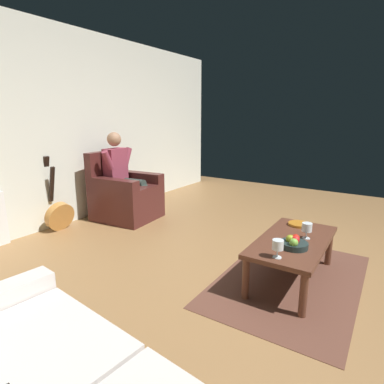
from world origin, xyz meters
TOP-DOWN VIEW (x-y plane):
  - ground_plane at (0.00, 0.00)m, footprint 7.61×7.61m
  - wall_back at (0.00, -3.20)m, footprint 6.47×0.06m
  - rug at (0.16, -0.05)m, footprint 1.85×1.20m
  - armchair at (-0.31, -2.65)m, footprint 0.84×0.90m
  - person_seated at (-0.31, -2.67)m, footprint 0.61×0.61m
  - coffee_table at (0.16, -0.05)m, footprint 1.14×0.58m
  - guitar at (0.54, -3.00)m, footprint 0.38×0.31m
  - wine_glass_near at (0.08, 0.04)m, footprint 0.09×0.09m
  - wine_glass_far at (0.61, -0.04)m, footprint 0.09×0.09m
  - fruit_bowl at (0.35, 0.01)m, footprint 0.23×0.23m
  - decorative_dish at (-0.25, -0.11)m, footprint 0.21×0.21m

SIDE VIEW (x-z plane):
  - ground_plane at x=0.00m, z-range 0.00..0.00m
  - rug at x=0.16m, z-range 0.00..0.01m
  - guitar at x=0.54m, z-range -0.27..0.71m
  - armchair at x=-0.31m, z-range -0.15..0.83m
  - coffee_table at x=0.16m, z-range 0.15..0.54m
  - decorative_dish at x=-0.25m, z-range 0.40..0.42m
  - fruit_bowl at x=0.35m, z-range 0.39..0.49m
  - wine_glass_near at x=0.08m, z-range 0.42..0.57m
  - wine_glass_far at x=0.61m, z-range 0.42..0.57m
  - person_seated at x=-0.31m, z-range 0.04..1.30m
  - wall_back at x=0.00m, z-range 0.00..2.64m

